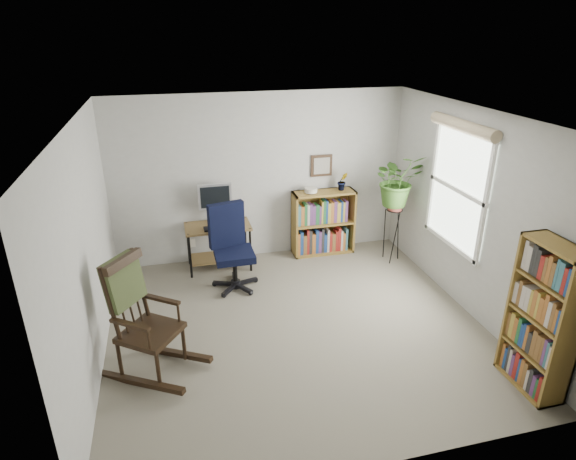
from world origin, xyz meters
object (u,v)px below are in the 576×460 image
object	(u,v)px
desk	(219,247)
low_bookshelf	(323,223)
rocking_chair	(149,318)
tall_bookshelf	(543,319)
office_chair	(234,249)

from	to	relation	value
desk	low_bookshelf	world-z (taller)	low_bookshelf
desk	rocking_chair	bearing A→B (deg)	-113.37
desk	tall_bookshelf	world-z (taller)	tall_bookshelf
low_bookshelf	tall_bookshelf	size ratio (longest dim) A/B	0.65
office_chair	rocking_chair	size ratio (longest dim) A/B	0.91
low_bookshelf	tall_bookshelf	distance (m)	3.46
tall_bookshelf	desk	bearing A→B (deg)	129.25
office_chair	tall_bookshelf	bearing A→B (deg)	-60.49
tall_bookshelf	rocking_chair	bearing A→B (deg)	162.59
rocking_chair	tall_bookshelf	distance (m)	3.67
office_chair	low_bookshelf	xyz separation A→B (m)	(1.45, 0.75, -0.08)
rocking_chair	tall_bookshelf	size ratio (longest dim) A/B	0.84
desk	rocking_chair	distance (m)	2.29
desk	office_chair	world-z (taller)	office_chair
rocking_chair	low_bookshelf	bearing A→B (deg)	-12.03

